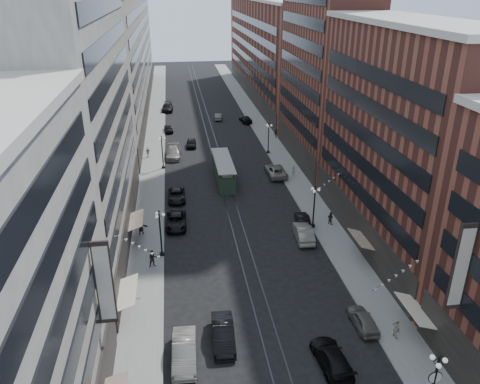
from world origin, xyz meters
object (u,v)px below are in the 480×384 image
car_4 (363,320)px  car_12 (246,119)px  car_6 (332,358)px  pedestrian_7 (330,218)px  streetcar (223,171)px  car_1 (184,352)px  car_14 (218,117)px  pedestrian_2 (153,259)px  lamppost_se_far (314,205)px  car_7 (177,195)px  car_extra_1 (168,107)px  pedestrian_5 (141,228)px  lamppost_se_near (434,383)px  car_5 (223,334)px  lamppost_se_mid (268,137)px  pedestrian_9 (276,134)px  car_9 (168,129)px  car_11 (276,171)px  lamppost_sw_far (160,232)px  car_13 (191,143)px  car_8 (173,153)px  car_extra_0 (303,233)px  car_10 (303,220)px  pedestrian_6 (148,152)px  lamppost_sw_mid (162,151)px  car_2 (176,221)px  pedestrian_4 (396,329)px  pedestrian_8 (293,170)px

car_4 → car_12: size_ratio=0.87×
car_6 → pedestrian_7: size_ratio=3.29×
streetcar → car_4: size_ratio=2.75×
car_1 → car_14: car_1 is taller
car_4 → pedestrian_2: size_ratio=2.21×
lamppost_se_far → car_7: bearing=147.2°
lamppost_se_far → car_extra_1: lamppost_se_far is taller
pedestrian_5 → pedestrian_7: size_ratio=1.08×
lamppost_se_near → car_5: lamppost_se_near is taller
lamppost_se_mid → pedestrian_5: size_ratio=3.15×
car_1 → pedestrian_9: 59.93m
car_9 → car_12: (16.67, 4.94, 0.01)m
pedestrian_5 → pedestrian_7: pedestrian_5 is taller
car_6 → pedestrian_5: size_ratio=3.04×
lamppost_se_near → car_11: (-0.91, 45.49, -2.38)m
lamppost_sw_far → car_13: size_ratio=1.30×
car_6 → pedestrian_9: pedestrian_9 is taller
car_9 → lamppost_se_mid: bearing=-47.1°
car_8 → car_12: car_8 is taller
car_extra_0 → car_10: bearing=-99.3°
car_10 → pedestrian_6: 34.19m
lamppost_sw_far → lamppost_se_near: (18.40, -24.00, 0.12)m
pedestrian_2 → car_13: size_ratio=0.45×
lamppost_sw_mid → pedestrian_2: (-0.89, -29.15, -1.98)m
car_6 → car_10: (3.97, 23.36, -0.08)m
car_7 → car_extra_0: (14.61, -13.18, 0.16)m
car_5 → car_11: size_ratio=0.86×
car_9 → car_8: bearing=-92.0°
lamppost_sw_mid → car_8: lamppost_sw_mid is taller
car_1 → car_2: (-0.21, 22.93, -0.13)m
lamppost_se_mid → car_2: size_ratio=1.02×
car_13 → pedestrian_9: (16.56, 2.70, 0.28)m
streetcar → pedestrian_5: bearing=-126.5°
lamppost_se_mid → car_13: size_ratio=1.30×
lamppost_sw_far → car_7: bearing=82.6°
car_11 → pedestrian_6: size_ratio=3.54×
car_extra_0 → car_extra_1: (-15.71, 63.78, 0.02)m
streetcar → car_13: 17.27m
pedestrian_4 → car_extra_0: bearing=2.0°
lamppost_se_mid → car_4: size_ratio=1.29×
car_7 → lamppost_se_near: bearing=-67.0°
car_10 → car_extra_0: size_ratio=0.80×
car_9 → pedestrian_8: pedestrian_8 is taller
car_6 → car_extra_0: bearing=-103.2°
pedestrian_7 → car_extra_1: 63.97m
car_6 → car_12: car_6 is taller
lamppost_sw_far → car_7: 14.96m
car_12 → car_extra_1: 20.91m
pedestrian_2 → pedestrian_5: 7.51m
pedestrian_7 → car_13: bearing=-14.9°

